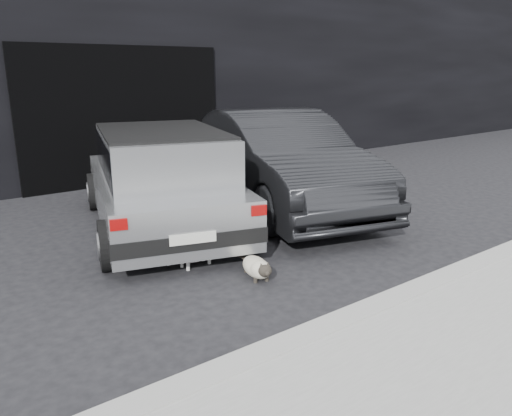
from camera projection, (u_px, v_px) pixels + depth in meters
ground at (184, 249)px, 6.24m from camera, size 80.00×80.00×0.00m
building_facade at (84, 53)px, 10.76m from camera, size 34.00×4.00×5.00m
garage_opening at (125, 116)px, 9.54m from camera, size 4.00×0.10×2.60m
curb at (408, 296)px, 4.81m from camera, size 18.00×0.25×0.12m
silver_hatchback at (161, 176)px, 6.80m from camera, size 2.72×4.14×1.40m
second_car at (278, 160)px, 7.96m from camera, size 2.83×4.93×1.54m
cat_siamese at (258, 268)px, 5.33m from camera, size 0.39×0.74×0.26m
cat_white at (198, 251)px, 5.69m from camera, size 0.74×0.29×0.35m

